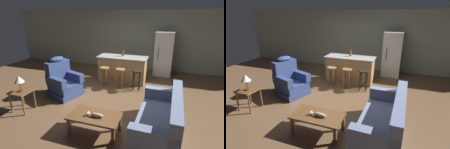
# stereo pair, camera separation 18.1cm
# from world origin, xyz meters

# --- Properties ---
(ground_plane) EXTENTS (12.00, 12.00, 0.00)m
(ground_plane) POSITION_xyz_m (0.00, 0.00, 0.00)
(ground_plane) COLOR brown
(back_wall) EXTENTS (12.00, 0.05, 2.60)m
(back_wall) POSITION_xyz_m (0.00, 3.12, 1.30)
(back_wall) COLOR #9EA88E
(back_wall) RESTS_ON ground_plane
(coffee_table) EXTENTS (1.10, 0.60, 0.42)m
(coffee_table) POSITION_xyz_m (0.24, -1.78, 0.36)
(coffee_table) COLOR brown
(coffee_table) RESTS_ON ground_plane
(fish_figurine) EXTENTS (0.34, 0.10, 0.10)m
(fish_figurine) POSITION_xyz_m (0.28, -1.82, 0.46)
(fish_figurine) COLOR #4C3823
(fish_figurine) RESTS_ON coffee_table
(couch) EXTENTS (0.89, 1.92, 0.94)m
(couch) POSITION_xyz_m (1.59, -1.42, 0.34)
(couch) COLOR #707FA3
(couch) RESTS_ON ground_plane
(recliner_near_lamp) EXTENTS (1.07, 1.07, 1.20)m
(recliner_near_lamp) POSITION_xyz_m (-1.44, -0.37, 0.42)
(recliner_near_lamp) COLOR navy
(recliner_near_lamp) RESTS_ON ground_plane
(end_table) EXTENTS (0.48, 0.48, 0.56)m
(end_table) POSITION_xyz_m (-1.93, -1.53, 0.46)
(end_table) COLOR brown
(end_table) RESTS_ON ground_plane
(table_lamp) EXTENTS (0.24, 0.24, 0.41)m
(table_lamp) POSITION_xyz_m (-1.90, -1.55, 0.87)
(table_lamp) COLOR #4C3823
(table_lamp) RESTS_ON end_table
(kitchen_island) EXTENTS (1.80, 0.70, 0.95)m
(kitchen_island) POSITION_xyz_m (0.00, 1.35, 0.48)
(kitchen_island) COLOR #AD7F4C
(kitchen_island) RESTS_ON ground_plane
(bar_stool_left) EXTENTS (0.32, 0.32, 0.68)m
(bar_stool_left) POSITION_xyz_m (-0.47, 0.72, 0.47)
(bar_stool_left) COLOR olive
(bar_stool_left) RESTS_ON ground_plane
(bar_stool_middle) EXTENTS (0.32, 0.32, 0.68)m
(bar_stool_middle) POSITION_xyz_m (0.10, 0.72, 0.47)
(bar_stool_middle) COLOR olive
(bar_stool_middle) RESTS_ON ground_plane
(bar_stool_right) EXTENTS (0.32, 0.32, 0.68)m
(bar_stool_right) POSITION_xyz_m (0.67, 0.72, 0.47)
(bar_stool_right) COLOR black
(bar_stool_right) RESTS_ON ground_plane
(refrigerator) EXTENTS (0.70, 0.69, 1.76)m
(refrigerator) POSITION_xyz_m (1.39, 2.55, 0.88)
(refrigerator) COLOR white
(refrigerator) RESTS_ON ground_plane
(bottle_tall_green) EXTENTS (0.08, 0.08, 0.29)m
(bottle_tall_green) POSITION_xyz_m (-0.01, 1.42, 1.06)
(bottle_tall_green) COLOR brown
(bottle_tall_green) RESTS_ON kitchen_island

